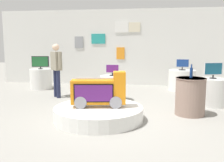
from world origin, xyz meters
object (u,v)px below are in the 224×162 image
object	(u,v)px
display_pedestal_far_right	(212,92)
side_table_round	(190,96)
tv_on_right_rear	(112,69)
main_display_pedestal	(99,113)
tv_on_center_rear	(40,62)
tv_on_far_right	(213,69)
tv_on_left_rear	(182,64)
bottle_on_side_table	(191,72)
shopper_browsing_near_truck	(56,66)
display_pedestal_left_rear	(182,80)
display_pedestal_right_rear	(112,88)
novelty_firetruck_tv	(99,93)
display_pedestal_center_rear	(41,79)

from	to	relation	value
display_pedestal_far_right	side_table_round	world-z (taller)	side_table_round
tv_on_right_rear	main_display_pedestal	bearing A→B (deg)	-91.04
tv_on_center_rear	tv_on_far_right	xyz separation A→B (m)	(5.40, -1.72, -0.02)
main_display_pedestal	tv_on_left_rear	bearing A→B (deg)	59.75
bottle_on_side_table	shopper_browsing_near_truck	distance (m)	3.86
display_pedestal_left_rear	tv_on_far_right	size ratio (longest dim) A/B	1.84
tv_on_far_right	side_table_round	bearing A→B (deg)	-126.08
display_pedestal_right_rear	novelty_firetruck_tv	bearing A→B (deg)	-90.38
main_display_pedestal	display_pedestal_far_right	bearing A→B (deg)	31.56
shopper_browsing_near_truck	display_pedestal_far_right	bearing A→B (deg)	-5.35
tv_on_far_right	bottle_on_side_table	world-z (taller)	bottle_on_side_table
display_pedestal_center_rear	tv_on_far_right	world-z (taller)	tv_on_far_right
novelty_firetruck_tv	tv_on_far_right	xyz separation A→B (m)	(2.63, 1.63, 0.36)
tv_on_right_rear	display_pedestal_right_rear	bearing A→B (deg)	87.57
side_table_round	display_pedestal_center_rear	bearing A→B (deg)	150.32
display_pedestal_right_rear	bottle_on_side_table	world-z (taller)	bottle_on_side_table
novelty_firetruck_tv	bottle_on_side_table	distance (m)	2.08
display_pedestal_left_rear	side_table_round	bearing A→B (deg)	-93.84
display_pedestal_center_rear	side_table_round	bearing A→B (deg)	-29.68
tv_on_right_rear	novelty_firetruck_tv	bearing A→B (deg)	-90.38
display_pedestal_left_rear	side_table_round	size ratio (longest dim) A/B	1.07
display_pedestal_right_rear	main_display_pedestal	bearing A→B (deg)	-91.05
tv_on_left_rear	display_pedestal_right_rear	world-z (taller)	tv_on_left_rear
side_table_round	shopper_browsing_near_truck	distance (m)	3.90
display_pedestal_left_rear	display_pedestal_far_right	size ratio (longest dim) A/B	1.22
main_display_pedestal	novelty_firetruck_tv	distance (m)	0.44
bottle_on_side_table	shopper_browsing_near_truck	world-z (taller)	shopper_browsing_near_truck
side_table_round	main_display_pedestal	bearing A→B (deg)	-161.18
display_pedestal_left_rear	display_pedestal_right_rear	xyz separation A→B (m)	(-2.12, -1.87, 0.00)
tv_on_center_rear	side_table_round	distance (m)	5.43
tv_on_center_rear	main_display_pedestal	bearing A→B (deg)	-50.51
tv_on_left_rear	tv_on_far_right	distance (m)	2.13
tv_on_center_rear	shopper_browsing_near_truck	bearing A→B (deg)	-50.24
bottle_on_side_table	shopper_browsing_near_truck	bearing A→B (deg)	159.60
tv_on_left_rear	tv_on_right_rear	size ratio (longest dim) A/B	1.16
tv_on_left_rear	side_table_round	bearing A→B (deg)	-93.85
main_display_pedestal	side_table_round	bearing A→B (deg)	18.82
tv_on_center_rear	display_pedestal_left_rear	bearing A→B (deg)	4.16
tv_on_left_rear	display_pedestal_far_right	size ratio (longest dim) A/B	0.58
display_pedestal_far_right	side_table_round	distance (m)	1.19
tv_on_left_rear	display_pedestal_right_rear	xyz separation A→B (m)	(-2.12, -1.87, -0.55)
main_display_pedestal	display_pedestal_left_rear	distance (m)	4.28
novelty_firetruck_tv	display_pedestal_far_right	xyz separation A→B (m)	(2.63, 1.63, -0.23)
tv_on_center_rear	bottle_on_side_table	distance (m)	5.40
main_display_pedestal	display_pedestal_left_rear	size ratio (longest dim) A/B	2.08
display_pedestal_center_rear	tv_on_right_rear	world-z (taller)	tv_on_right_rear
bottle_on_side_table	display_pedestal_left_rear	bearing A→B (deg)	86.16
display_pedestal_left_rear	bottle_on_side_table	size ratio (longest dim) A/B	2.98
display_pedestal_right_rear	tv_on_far_right	bearing A→B (deg)	-4.36
display_pedestal_center_rear	tv_on_far_right	size ratio (longest dim) A/B	1.57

